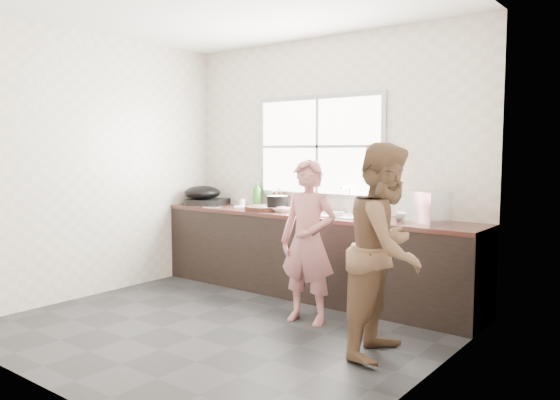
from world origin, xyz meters
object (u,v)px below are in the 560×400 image
Objects in this scene: plate_food at (243,207)px; burner at (208,202)px; black_pot at (277,203)px; pot_lid_left at (212,207)px; bottle_brown_tall at (280,199)px; bottle_brown_short at (274,201)px; pot_lid_right at (240,204)px; woman at (308,247)px; bowl_held at (336,214)px; person_side at (386,250)px; bowl_crabs at (373,219)px; cutting_board at (265,208)px; wok at (202,193)px; glass_jar at (242,203)px; bowl_mince at (281,210)px; bottle_green at (257,194)px; dish_rack at (424,207)px.

burner is at bearing 175.16° from plate_food.
black_pot is 0.99× the size of pot_lid_left.
burner is at bearing -167.80° from bottle_brown_tall.
black_pot is 1.26× the size of bottle_brown_short.
woman is at bearing -30.37° from pot_lid_right.
person_side is at bearing -42.49° from bowl_held.
woman is 2.17m from burner.
bowl_crabs is at bearing -5.73° from burner.
cutting_board is 1.98× the size of black_pot.
wok reaches higher than pot_lid_left.
glass_jar reaches higher than pot_lid_right.
bottle_brown_tall reaches higher than plate_food.
bowl_held is at bearing -6.58° from glass_jar.
bowl_mince is at bearing 133.78° from woman.
bottle_green reaches higher than burner.
cutting_board is at bearing -1.52° from wok.
plate_food is at bearing 22.87° from pot_lid_left.
bottle_green is 0.30m from pot_lid_right.
black_pot is 1.67m from dish_rack.
bottle_brown_short reaches higher than bowl_mince.
person_side reaches higher than bottle_brown_tall.
pot_lid_right is at bearing 168.08° from bowl_held.
bowl_mince is at bearing 54.15° from person_side.
wok is at bearing -171.50° from bottle_brown_short.
bowl_held reaches higher than pot_lid_right.
person_side is 17.36× the size of glass_jar.
black_pot is at bearing -27.41° from bottle_green.
burner is (-0.95, -0.10, -0.06)m from bottle_brown_short.
cutting_board reaches higher than plate_food.
plate_food is 1.03× the size of bottle_brown_tall.
glass_jar is at bearing 165.61° from cutting_board.
black_pot is 0.60m from glass_jar.
pot_lid_right is at bearing 180.00° from bottle_brown_tall.
person_side is at bearing -29.02° from bowl_mince.
burner is 1.84× the size of pot_lid_left.
bowl_mince reaches higher than pot_lid_left.
dish_rack reaches higher than bowl_held.
bowl_held is 1.27m from plate_food.
glass_jar is (-1.37, 0.16, 0.01)m from bowl_held.
bottle_green is 0.68× the size of burner.
cutting_board is 0.70m from pot_lid_left.
bottle_brown_short is 0.63m from pot_lid_right.
dish_rack is (1.82, -0.01, 0.12)m from cutting_board.
dish_rack is (2.25, -0.12, 0.10)m from glass_jar.
woman is at bearing -39.48° from bowl_mince.
bowl_mince is 0.99× the size of bowl_held.
burner is 0.39m from pot_lid_right.
bottle_green is 0.36m from bottle_brown_short.
bowl_held is 0.86× the size of black_pot.
bowl_held is at bearing -2.14° from wok.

